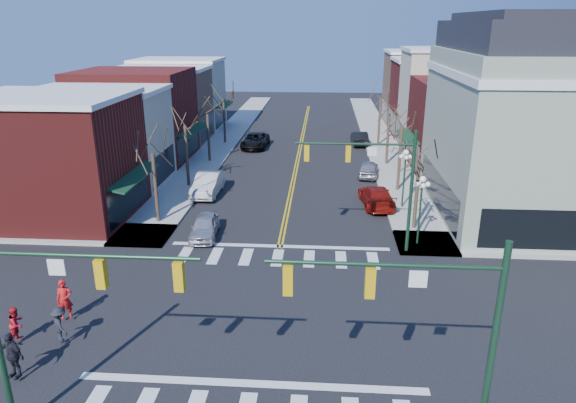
% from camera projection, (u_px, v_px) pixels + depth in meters
% --- Properties ---
extents(ground, '(160.00, 160.00, 0.00)m').
position_uv_depth(ground, '(265.00, 317.00, 23.32)').
color(ground, black).
rests_on(ground, ground).
extents(sidewalk_left, '(3.50, 70.00, 0.15)m').
position_uv_depth(sidewalk_left, '(188.00, 182.00, 42.71)').
color(sidewalk_left, '#9E9B93').
rests_on(sidewalk_left, ground).
extents(sidewalk_right, '(3.50, 70.00, 0.15)m').
position_uv_depth(sidewalk_right, '(400.00, 187.00, 41.56)').
color(sidewalk_right, '#9E9B93').
rests_on(sidewalk_right, ground).
extents(bldg_left_brick_a, '(10.00, 8.50, 8.00)m').
position_uv_depth(bldg_left_brick_a, '(53.00, 160.00, 34.09)').
color(bldg_left_brick_a, maroon).
rests_on(bldg_left_brick_a, ground).
extents(bldg_left_stucco_a, '(10.00, 7.00, 7.50)m').
position_uv_depth(bldg_left_stucco_a, '(101.00, 139.00, 41.47)').
color(bldg_left_stucco_a, '#BFB99E').
rests_on(bldg_left_stucco_a, ground).
extents(bldg_left_brick_b, '(10.00, 9.00, 8.50)m').
position_uv_depth(bldg_left_brick_b, '(135.00, 116.00, 48.84)').
color(bldg_left_brick_b, maroon).
rests_on(bldg_left_brick_b, ground).
extents(bldg_left_tan, '(10.00, 7.50, 7.80)m').
position_uv_depth(bldg_left_tan, '(162.00, 106.00, 56.73)').
color(bldg_left_tan, '#8C684D').
rests_on(bldg_left_tan, ground).
extents(bldg_left_stucco_b, '(10.00, 8.00, 8.20)m').
position_uv_depth(bldg_left_stucco_b, '(180.00, 95.00, 63.96)').
color(bldg_left_stucco_b, '#BFB99E').
rests_on(bldg_left_stucco_b, ground).
extents(bldg_right_brick_a, '(10.00, 8.50, 8.00)m').
position_uv_depth(bldg_right_brick_a, '(472.00, 126.00, 45.24)').
color(bldg_right_brick_a, maroon).
rests_on(bldg_right_brick_a, ground).
extents(bldg_right_stucco, '(10.00, 7.00, 10.00)m').
position_uv_depth(bldg_right_stucco, '(452.00, 102.00, 52.21)').
color(bldg_right_stucco, '#BFB99E').
rests_on(bldg_right_stucco, ground).
extents(bldg_right_brick_b, '(10.00, 8.00, 8.50)m').
position_uv_depth(bldg_right_brick_b, '(437.00, 99.00, 59.52)').
color(bldg_right_brick_b, maroon).
rests_on(bldg_right_brick_b, ground).
extents(bldg_right_tan, '(10.00, 8.00, 9.00)m').
position_uv_depth(bldg_right_tan, '(424.00, 89.00, 66.97)').
color(bldg_right_tan, '#8C684D').
rests_on(bldg_right_tan, ground).
extents(victorian_corner, '(12.25, 14.25, 13.30)m').
position_uv_depth(victorian_corner, '(538.00, 119.00, 33.70)').
color(victorian_corner, gray).
rests_on(victorian_corner, ground).
extents(traffic_mast_near_left, '(6.60, 0.28, 7.20)m').
position_uv_depth(traffic_mast_near_left, '(49.00, 306.00, 15.17)').
color(traffic_mast_near_left, '#14331E').
rests_on(traffic_mast_near_left, ground).
extents(traffic_mast_near_right, '(6.60, 0.28, 7.20)m').
position_uv_depth(traffic_mast_near_right, '(429.00, 321.00, 14.44)').
color(traffic_mast_near_right, '#14331E').
rests_on(traffic_mast_near_right, ground).
extents(traffic_mast_far_right, '(6.60, 0.28, 7.20)m').
position_uv_depth(traffic_mast_far_right, '(379.00, 174.00, 28.38)').
color(traffic_mast_far_right, '#14331E').
rests_on(traffic_mast_far_right, ground).
extents(lamppost_corner, '(0.36, 0.36, 4.33)m').
position_uv_depth(lamppost_corner, '(421.00, 199.00, 29.82)').
color(lamppost_corner, '#14331E').
rests_on(lamppost_corner, ground).
extents(lamppost_midblock, '(0.36, 0.36, 4.33)m').
position_uv_depth(lamppost_midblock, '(405.00, 169.00, 35.94)').
color(lamppost_midblock, '#14331E').
rests_on(lamppost_midblock, ground).
extents(tree_left_a, '(0.24, 0.24, 4.76)m').
position_uv_depth(tree_left_a, '(156.00, 189.00, 33.45)').
color(tree_left_a, '#382B21').
rests_on(tree_left_a, ground).
extents(tree_left_b, '(0.24, 0.24, 5.04)m').
position_uv_depth(tree_left_b, '(187.00, 157.00, 40.94)').
color(tree_left_b, '#382B21').
rests_on(tree_left_b, ground).
extents(tree_left_c, '(0.24, 0.24, 4.55)m').
position_uv_depth(tree_left_c, '(209.00, 139.00, 48.56)').
color(tree_left_c, '#382B21').
rests_on(tree_left_c, ground).
extents(tree_left_d, '(0.24, 0.24, 4.90)m').
position_uv_depth(tree_left_d, '(224.00, 121.00, 56.03)').
color(tree_left_d, '#382B21').
rests_on(tree_left_d, ground).
extents(tree_right_a, '(0.24, 0.24, 4.62)m').
position_uv_depth(tree_right_a, '(416.00, 196.00, 32.37)').
color(tree_right_a, '#382B21').
rests_on(tree_right_a, ground).
extents(tree_right_b, '(0.24, 0.24, 5.18)m').
position_uv_depth(tree_right_b, '(400.00, 160.00, 39.81)').
color(tree_right_b, '#382B21').
rests_on(tree_right_b, ground).
extents(tree_right_c, '(0.24, 0.24, 4.83)m').
position_uv_depth(tree_right_c, '(388.00, 140.00, 47.41)').
color(tree_right_c, '#382B21').
rests_on(tree_right_c, ground).
extents(tree_right_d, '(0.24, 0.24, 4.97)m').
position_uv_depth(tree_right_d, '(379.00, 123.00, 54.92)').
color(tree_right_d, '#382B21').
rests_on(tree_right_d, ground).
extents(car_left_near, '(1.89, 4.09, 1.36)m').
position_uv_depth(car_left_near, '(205.00, 226.00, 31.86)').
color(car_left_near, '#BDBCC2').
rests_on(car_left_near, ground).
extents(car_left_mid, '(1.82, 5.06, 1.66)m').
position_uv_depth(car_left_mid, '(208.00, 184.00, 39.73)').
color(car_left_mid, silver).
rests_on(car_left_mid, ground).
extents(car_left_far, '(2.71, 5.51, 1.51)m').
position_uv_depth(car_left_far, '(255.00, 141.00, 54.67)').
color(car_left_far, black).
rests_on(car_left_far, ground).
extents(car_right_near, '(2.58, 5.27, 1.47)m').
position_uv_depth(car_right_near, '(377.00, 196.00, 37.20)').
color(car_right_near, maroon).
rests_on(car_right_near, ground).
extents(car_right_mid, '(2.14, 4.30, 1.41)m').
position_uv_depth(car_right_mid, '(368.00, 168.00, 44.42)').
color(car_right_mid, '#A7A7AC').
rests_on(car_right_mid, ground).
extents(car_right_far, '(1.79, 4.54, 1.47)m').
position_uv_depth(car_right_far, '(359.00, 138.00, 55.99)').
color(car_right_far, black).
rests_on(car_right_far, ground).
extents(pedestrian_red_a, '(0.78, 0.64, 1.85)m').
position_uv_depth(pedestrian_red_a, '(65.00, 299.00, 22.66)').
color(pedestrian_red_a, red).
rests_on(pedestrian_red_a, sidewalk_left).
extents(pedestrian_red_b, '(0.59, 0.75, 1.53)m').
position_uv_depth(pedestrian_red_b, '(17.00, 324.00, 21.12)').
color(pedestrian_red_b, red).
rests_on(pedestrian_red_b, sidewalk_left).
extents(pedestrian_dark_a, '(1.18, 0.78, 1.86)m').
position_uv_depth(pedestrian_dark_a, '(12.00, 355.00, 18.87)').
color(pedestrian_dark_a, black).
rests_on(pedestrian_dark_a, sidewalk_left).
extents(pedestrian_dark_b, '(1.15, 1.13, 1.59)m').
position_uv_depth(pedestrian_dark_b, '(60.00, 325.00, 20.99)').
color(pedestrian_dark_b, black).
rests_on(pedestrian_dark_b, sidewalk_left).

